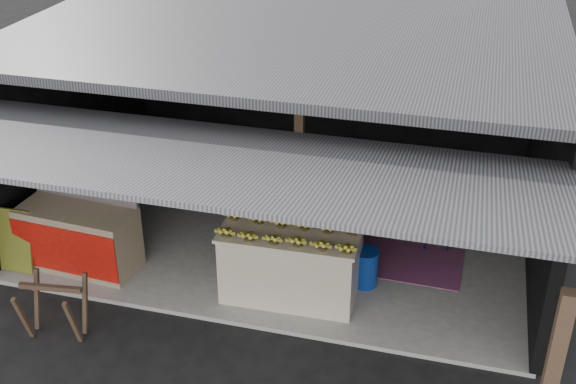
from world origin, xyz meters
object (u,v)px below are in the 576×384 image
(water_barrel, at_px, (365,268))
(white_crate, at_px, (318,218))
(neighbor_stall, at_px, (79,234))
(banana_table, at_px, (292,259))
(plastic_chair, at_px, (437,212))
(sawhorse, at_px, (53,304))

(water_barrel, bearing_deg, white_crate, 140.76)
(neighbor_stall, distance_m, water_barrel, 3.83)
(banana_table, xyz_separation_m, neighbor_stall, (-2.90, -0.17, 0.00))
(banana_table, bearing_deg, plastic_chair, 43.40)
(white_crate, relative_size, sawhorse, 1.34)
(banana_table, relative_size, neighbor_stall, 1.10)
(neighbor_stall, relative_size, plastic_chair, 1.93)
(neighbor_stall, xyz_separation_m, water_barrel, (3.79, 0.55, -0.24))
(banana_table, distance_m, plastic_chair, 2.37)
(white_crate, height_order, neighbor_stall, neighbor_stall)
(banana_table, height_order, sawhorse, banana_table)
(banana_table, relative_size, plastic_chair, 2.11)
(white_crate, xyz_separation_m, sawhorse, (-2.57, -2.56, -0.10))
(sawhorse, bearing_deg, water_barrel, 22.39)
(white_crate, xyz_separation_m, neighbor_stall, (-3.00, -1.20, -0.03))
(white_crate, xyz_separation_m, water_barrel, (0.79, -0.64, -0.26))
(banana_table, xyz_separation_m, white_crate, (0.09, 1.02, 0.03))
(water_barrel, xyz_separation_m, plastic_chair, (0.79, 1.29, 0.24))
(water_barrel, bearing_deg, banana_table, -156.70)
(neighbor_stall, height_order, sawhorse, neighbor_stall)
(neighbor_stall, xyz_separation_m, sawhorse, (0.42, -1.36, -0.08))
(banana_table, height_order, water_barrel, banana_table)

